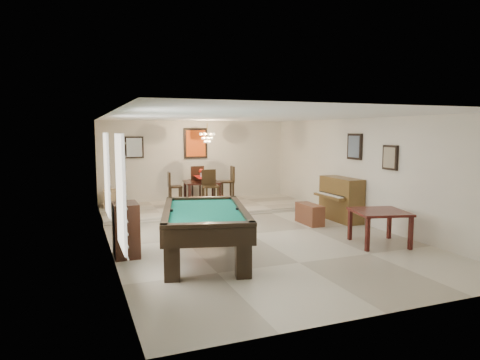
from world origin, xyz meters
TOP-DOWN VIEW (x-y plane):
  - ground_plane at (0.00, 0.00)m, footprint 6.00×9.00m
  - wall_back at (0.00, 4.50)m, footprint 6.00×0.04m
  - wall_front at (0.00, -4.50)m, footprint 6.00×0.04m
  - wall_left at (-3.00, 0.00)m, footprint 0.04×9.00m
  - wall_right at (3.00, 0.00)m, footprint 0.04×9.00m
  - ceiling at (0.00, 0.00)m, footprint 6.00×9.00m
  - dining_step at (0.00, 3.25)m, footprint 6.00×2.50m
  - window_left_front at (-2.97, -2.20)m, footprint 0.06×1.00m
  - window_left_rear at (-2.97, 0.60)m, footprint 0.06×1.00m
  - pool_table at (-1.47, -1.43)m, footprint 2.02×2.91m
  - square_table at (2.10, -1.76)m, footprint 1.22×1.22m
  - upright_piano at (2.61, 0.50)m, footprint 0.74×1.33m
  - piano_bench at (1.78, 0.43)m, footprint 0.37×0.90m
  - apothecary_chest at (-2.76, -0.73)m, footprint 0.44×0.66m
  - dining_table at (-0.13, 3.38)m, footprint 1.08×1.08m
  - flower_vase at (-0.13, 3.38)m, footprint 0.18×0.18m
  - dining_chair_south at (-0.08, 2.65)m, footprint 0.41×0.41m
  - dining_chair_north at (-0.09, 4.12)m, footprint 0.42×0.42m
  - dining_chair_west at (-0.92, 3.37)m, footprint 0.40×0.40m
  - dining_chair_east at (0.66, 3.42)m, footprint 0.46×0.46m
  - corner_bench at (-2.65, 4.03)m, footprint 0.47×0.57m
  - chandelier at (0.00, 3.20)m, footprint 0.44×0.44m
  - back_painting at (0.00, 4.46)m, footprint 0.75×0.06m
  - back_mirror at (-1.90, 4.46)m, footprint 0.55×0.06m
  - right_picture_upper at (2.96, 0.30)m, footprint 0.06×0.55m
  - right_picture_lower at (2.96, -1.00)m, footprint 0.06×0.45m

SIDE VIEW (x-z plane):
  - ground_plane at x=0.00m, z-range -0.02..0.00m
  - dining_step at x=0.00m, z-range 0.00..0.12m
  - piano_bench at x=1.78m, z-range 0.00..0.49m
  - square_table at x=2.10m, z-range 0.00..0.69m
  - corner_bench at x=-2.65m, z-range 0.12..0.61m
  - pool_table at x=-1.47m, z-range 0.00..0.88m
  - apothecary_chest at x=-2.76m, z-range 0.00..0.99m
  - dining_table at x=-0.13m, z-range 0.12..0.94m
  - upright_piano at x=2.61m, z-range 0.00..1.11m
  - dining_chair_west at x=-0.92m, z-range 0.12..1.12m
  - dining_chair_south at x=-0.08m, z-range 0.12..1.21m
  - dining_chair_north at x=-0.09m, z-range 0.12..1.22m
  - dining_chair_east at x=0.66m, z-range 0.12..1.24m
  - flower_vase at x=-0.13m, z-range 0.94..1.20m
  - wall_back at x=0.00m, z-range 0.00..2.60m
  - wall_front at x=0.00m, z-range 0.00..2.60m
  - wall_left at x=-3.00m, z-range 0.00..2.60m
  - wall_right at x=3.00m, z-range 0.00..2.60m
  - window_left_front at x=-2.97m, z-range 0.55..2.25m
  - window_left_rear at x=-2.97m, z-range 0.55..2.25m
  - right_picture_lower at x=2.96m, z-range 1.42..1.98m
  - back_mirror at x=-1.90m, z-range 1.48..2.12m
  - back_painting at x=0.00m, z-range 1.42..2.38m
  - right_picture_upper at x=2.96m, z-range 1.57..2.23m
  - chandelier at x=0.00m, z-range 1.90..2.50m
  - ceiling at x=0.00m, z-range 2.58..2.62m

